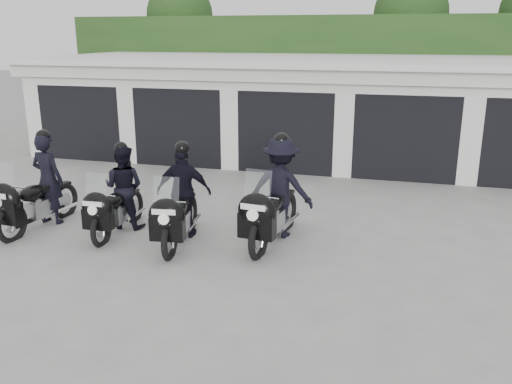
% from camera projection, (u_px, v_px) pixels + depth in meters
% --- Properties ---
extents(ground, '(80.00, 80.00, 0.00)m').
position_uv_depth(ground, '(219.00, 246.00, 9.70)').
color(ground, '#999994').
rests_on(ground, ground).
extents(garage_block, '(16.40, 6.80, 2.96)m').
position_uv_depth(garage_block, '(303.00, 109.00, 16.76)').
color(garage_block, silver).
rests_on(garage_block, ground).
extents(background_vegetation, '(20.00, 3.90, 5.80)m').
position_uv_depth(background_vegetation, '(337.00, 58.00, 20.79)').
color(background_vegetation, '#1D3D16').
rests_on(background_vegetation, ground).
extents(police_bike_a, '(0.78, 2.24, 1.95)m').
position_uv_depth(police_bike_a, '(38.00, 189.00, 10.44)').
color(police_bike_a, black).
rests_on(police_bike_a, ground).
extents(police_bike_b, '(0.81, 2.02, 1.76)m').
position_uv_depth(police_bike_b, '(120.00, 193.00, 10.30)').
color(police_bike_b, black).
rests_on(police_bike_b, ground).
extents(police_bike_c, '(1.09, 2.15, 1.87)m').
position_uv_depth(police_bike_c, '(181.00, 199.00, 9.79)').
color(police_bike_c, black).
rests_on(police_bike_c, ground).
extents(police_bike_d, '(1.28, 2.32, 2.02)m').
position_uv_depth(police_bike_d, '(277.00, 194.00, 9.82)').
color(police_bike_d, black).
rests_on(police_bike_d, ground).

